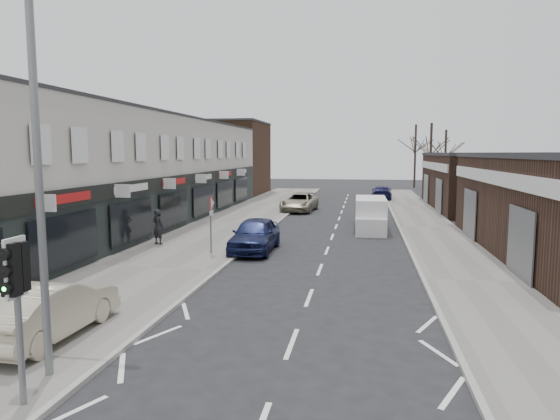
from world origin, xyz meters
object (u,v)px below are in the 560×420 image
at_px(parked_car_left_c, 299,202).
at_px(parked_car_right_c, 382,193).
at_px(street_lamp, 45,157).
at_px(parked_car_left_a, 255,235).
at_px(parked_car_right_b, 370,210).
at_px(parked_car_left_b, 300,202).
at_px(pedestrian, 158,227).
at_px(white_van, 371,215).
at_px(sedan_on_pavement, 49,309).
at_px(traffic_light, 16,282).
at_px(parked_car_right_a, 371,213).
at_px(warning_sign, 211,208).

bearing_deg(parked_car_left_c, parked_car_right_c, 62.60).
distance_m(street_lamp, parked_car_left_a, 14.61).
bearing_deg(parked_car_left_a, parked_car_right_b, 65.27).
bearing_deg(parked_car_left_b, parked_car_right_b, -39.31).
bearing_deg(parked_car_left_a, pedestrian, 175.26).
bearing_deg(parked_car_left_b, pedestrian, -103.72).
bearing_deg(parked_car_right_b, parked_car_right_c, -91.49).
relative_size(street_lamp, parked_car_left_b, 1.72).
height_order(white_van, sedan_on_pavement, white_van).
bearing_deg(white_van, sedan_on_pavement, -113.13).
xyz_separation_m(street_lamp, white_van, (6.67, 21.52, -3.68)).
height_order(white_van, parked_car_right_b, white_van).
height_order(traffic_light, sedan_on_pavement, traffic_light).
height_order(white_van, parked_car_right_c, white_van).
height_order(white_van, parked_car_left_a, white_van).
xyz_separation_m(sedan_on_pavement, parked_car_right_c, (9.49, 39.96, -0.13)).
height_order(sedan_on_pavement, parked_car_right_b, sedan_on_pavement).
relative_size(sedan_on_pavement, parked_car_right_b, 0.97).
relative_size(traffic_light, parked_car_right_c, 0.64).
height_order(white_van, parked_car_left_c, white_van).
height_order(parked_car_right_a, parked_car_right_b, parked_car_right_a).
distance_m(pedestrian, parked_car_right_b, 15.85).
xyz_separation_m(traffic_light, parked_car_left_b, (1.00, 32.52, -1.74)).
height_order(sedan_on_pavement, parked_car_right_c, sedan_on_pavement).
bearing_deg(sedan_on_pavement, parked_car_right_a, -108.70).
height_order(sedan_on_pavement, parked_car_left_b, sedan_on_pavement).
xyz_separation_m(street_lamp, warning_sign, (-0.63, 12.80, -2.42)).
bearing_deg(parked_car_right_c, parked_car_left_c, 60.00).
bearing_deg(sedan_on_pavement, parked_car_left_c, -93.33).
distance_m(parked_car_right_b, parked_car_right_c, 15.75).
xyz_separation_m(parked_car_left_c, parked_car_right_c, (6.90, 11.15, -0.03)).
bearing_deg(parked_car_left_a, parked_car_left_c, 90.04).
relative_size(parked_car_left_c, parked_car_right_c, 1.09).
distance_m(warning_sign, white_van, 11.44).
bearing_deg(street_lamp, warning_sign, 92.84).
distance_m(street_lamp, parked_car_right_a, 25.05).
bearing_deg(parked_car_left_a, white_van, 53.40).
xyz_separation_m(pedestrian, parked_car_left_b, (5.08, 16.82, -0.34)).
distance_m(street_lamp, sedan_on_pavement, 4.50).
distance_m(traffic_light, street_lamp, 2.52).
bearing_deg(sedan_on_pavement, parked_car_left_b, -93.23).
bearing_deg(warning_sign, white_van, 50.03).
relative_size(warning_sign, parked_car_left_b, 0.58).
relative_size(pedestrian, parked_car_left_c, 0.34).
xyz_separation_m(warning_sign, pedestrian, (-3.32, 1.68, -1.19)).
xyz_separation_m(parked_car_left_b, parked_car_right_c, (6.90, 10.58, 0.02)).
relative_size(parked_car_right_a, parked_car_right_c, 1.01).
xyz_separation_m(traffic_light, parked_car_right_b, (6.60, 27.41, -1.66)).
xyz_separation_m(white_van, parked_car_right_c, (1.35, 20.37, -0.24)).
relative_size(sedan_on_pavement, parked_car_right_c, 0.89).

